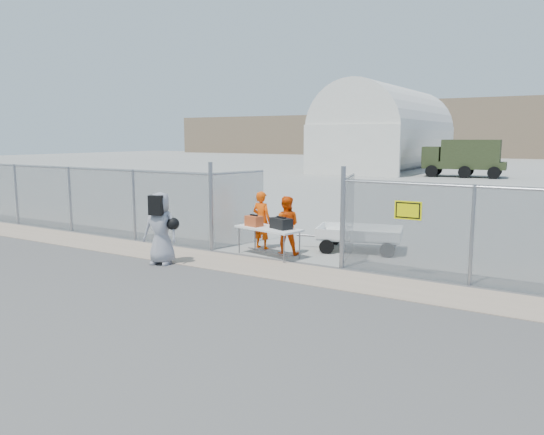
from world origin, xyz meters
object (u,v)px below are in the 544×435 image
Objects in this scene: security_worker_left at (262,220)px; security_worker_right at (286,226)px; folding_table at (269,242)px; utility_trailer at (360,238)px; visitor at (161,228)px.

security_worker_left is 1.03m from security_worker_right.
security_worker_right is (0.28, 0.42, 0.41)m from folding_table.
folding_table is 2.65m from utility_trailer.
visitor is (-1.19, -2.88, 0.09)m from security_worker_left.
visitor reaches higher than security_worker_left.
visitor is at bearing 26.83° from security_worker_right.
visitor is (-1.89, -2.13, 0.52)m from folding_table.
utility_trailer is (3.73, 4.04, -0.55)m from visitor.
folding_table is 1.16× the size of security_worker_right.
visitor is (-2.17, -2.55, 0.11)m from security_worker_right.
utility_trailer is at bearing -150.21° from security_worker_left.
security_worker_left reaches higher than security_worker_right.
security_worker_left is 0.55× the size of utility_trailer.
folding_table reaches higher than utility_trailer.
folding_table is 0.65m from security_worker_right.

